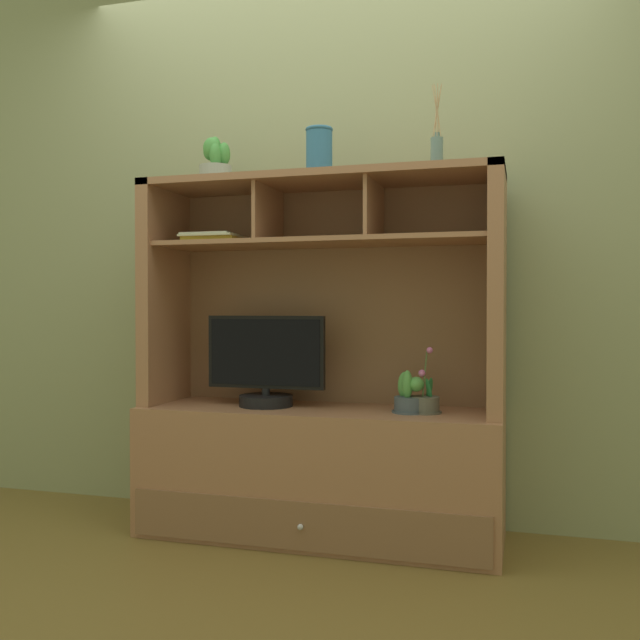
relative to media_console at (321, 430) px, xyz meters
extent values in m
cube|color=brown|center=(0.00, -0.01, -0.46)|extent=(6.00, 6.00, 0.02)
cube|color=gray|center=(0.00, 0.28, 0.95)|extent=(6.00, 0.02, 2.80)
cube|color=#A36E4D|center=(0.00, -0.01, -0.17)|extent=(1.52, 0.51, 0.54)
cube|color=brown|center=(0.00, -0.27, -0.33)|extent=(1.46, 0.01, 0.19)
sphere|color=silver|center=(0.00, -0.28, -0.33)|extent=(0.02, 0.02, 0.02)
cube|color=#A36E4D|center=(-0.73, -0.01, 0.59)|extent=(0.06, 0.41, 0.98)
cube|color=#A36E4D|center=(0.73, -0.01, 0.59)|extent=(0.06, 0.41, 0.98)
cube|color=brown|center=(0.00, 0.19, 0.57)|extent=(1.46, 0.02, 0.95)
cube|color=#A36E4D|center=(0.00, -0.01, 1.06)|extent=(1.52, 0.41, 0.03)
cube|color=#A36E4D|center=(0.00, -0.01, 0.80)|extent=(1.40, 0.37, 0.02)
cube|color=#A36E4D|center=(-0.23, -0.01, 0.93)|extent=(0.02, 0.35, 0.24)
cube|color=#A36E4D|center=(0.23, -0.01, 0.93)|extent=(0.02, 0.35, 0.24)
cylinder|color=black|center=(-0.24, -0.03, 0.12)|extent=(0.23, 0.23, 0.05)
cylinder|color=black|center=(-0.24, -0.03, 0.16)|extent=(0.04, 0.04, 0.03)
cube|color=black|center=(-0.24, -0.03, 0.33)|extent=(0.52, 0.03, 0.31)
cube|color=black|center=(-0.24, -0.05, 0.33)|extent=(0.49, 0.00, 0.28)
cylinder|color=#565649|center=(0.45, -0.04, 0.13)|extent=(0.12, 0.12, 0.07)
cylinder|color=#565649|center=(0.45, -0.04, 0.10)|extent=(0.14, 0.14, 0.01)
cylinder|color=#4C6B38|center=(0.45, -0.04, 0.26)|extent=(0.02, 0.02, 0.19)
sphere|color=#D068AB|center=(0.44, -0.04, 0.26)|extent=(0.03, 0.03, 0.03)
sphere|color=#D068AB|center=(0.47, -0.04, 0.35)|extent=(0.03, 0.03, 0.03)
ellipsoid|color=#28723B|center=(0.47, -0.05, 0.19)|extent=(0.04, 0.05, 0.10)
ellipsoid|color=#28723B|center=(0.47, -0.03, 0.19)|extent=(0.04, 0.05, 0.10)
cylinder|color=#44505A|center=(0.39, -0.05, 0.13)|extent=(0.13, 0.13, 0.06)
cylinder|color=#44505A|center=(0.39, -0.05, 0.10)|extent=(0.14, 0.14, 0.01)
ellipsoid|color=#54A149|center=(0.42, -0.05, 0.21)|extent=(0.06, 0.08, 0.06)
ellipsoid|color=#54A149|center=(0.36, -0.02, 0.20)|extent=(0.06, 0.06, 0.11)
ellipsoid|color=#54A149|center=(0.38, -0.06, 0.21)|extent=(0.04, 0.06, 0.12)
cube|color=#B3972A|center=(-0.48, -0.04, 0.82)|extent=(0.24, 0.19, 0.02)
cube|color=beige|center=(-0.48, -0.03, 0.83)|extent=(0.25, 0.22, 0.01)
cube|color=beige|center=(-0.49, -0.04, 0.84)|extent=(0.23, 0.20, 0.01)
cylinder|color=slate|center=(0.49, -0.04, 1.14)|extent=(0.05, 0.05, 0.13)
cylinder|color=slate|center=(0.49, -0.04, 1.21)|extent=(0.02, 0.02, 0.02)
cylinder|color=tan|center=(0.50, -0.04, 1.31)|extent=(0.00, 0.03, 0.21)
cylinder|color=tan|center=(0.50, -0.03, 1.31)|extent=(0.04, 0.03, 0.21)
cylinder|color=tan|center=(0.49, -0.03, 1.31)|extent=(0.04, 0.01, 0.21)
cylinder|color=tan|center=(0.49, -0.03, 1.31)|extent=(0.01, 0.03, 0.21)
cylinder|color=tan|center=(0.49, -0.04, 1.31)|extent=(0.02, 0.03, 0.21)
cylinder|color=tan|center=(0.49, -0.04, 1.31)|extent=(0.04, 0.01, 0.21)
cylinder|color=tan|center=(0.50, -0.04, 1.31)|extent=(0.03, 0.02, 0.21)
cylinder|color=#939F90|center=(-0.49, 0.02, 1.12)|extent=(0.14, 0.14, 0.08)
cylinder|color=#939F90|center=(-0.49, 0.02, 1.08)|extent=(0.16, 0.16, 0.01)
ellipsoid|color=#459240|center=(-0.45, 0.03, 1.21)|extent=(0.05, 0.07, 0.10)
ellipsoid|color=#459240|center=(-0.48, 0.03, 1.20)|extent=(0.04, 0.06, 0.08)
ellipsoid|color=#459240|center=(-0.50, 0.04, 1.23)|extent=(0.05, 0.08, 0.11)
ellipsoid|color=#459240|center=(-0.52, 0.03, 1.22)|extent=(0.07, 0.06, 0.08)
ellipsoid|color=#459240|center=(-0.50, -0.01, 1.23)|extent=(0.08, 0.05, 0.09)
ellipsoid|color=#459240|center=(-0.48, -0.01, 1.20)|extent=(0.05, 0.07, 0.12)
cylinder|color=#2E678D|center=(0.00, -0.02, 1.17)|extent=(0.11, 0.11, 0.19)
torus|color=#2E678D|center=(0.00, -0.02, 1.27)|extent=(0.12, 0.12, 0.02)
camera|label=1|loc=(0.83, -2.87, 0.52)|focal=39.50mm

